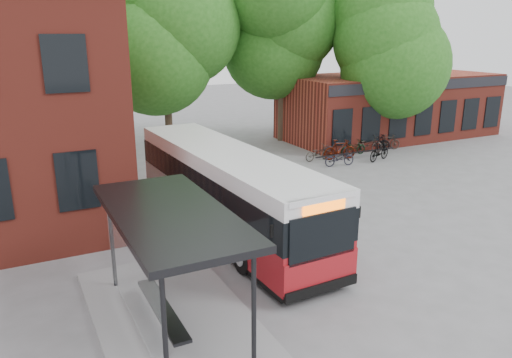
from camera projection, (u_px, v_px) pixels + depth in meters
name	position (u px, v px, depth m)	size (l,w,h in m)	color
ground	(313.00, 268.00, 14.60)	(100.00, 100.00, 0.00)	slate
shop_row	(390.00, 106.00, 32.50)	(14.00, 6.20, 4.00)	maroon
bus_shelter	(173.00, 269.00, 11.39)	(3.60, 7.00, 2.90)	black
bike_rail	(356.00, 155.00, 27.11)	(5.20, 0.10, 0.38)	black
tree_0	(31.00, 56.00, 24.14)	(7.92, 7.92, 11.00)	#215A18
tree_1	(166.00, 58.00, 28.10)	(7.92, 7.92, 10.40)	#215A18
tree_2	(282.00, 51.00, 30.19)	(7.92, 7.92, 11.00)	#215A18
tree_3	(390.00, 67.00, 29.17)	(7.04, 7.04, 9.28)	#215A18
city_bus	(226.00, 191.00, 17.07)	(2.37, 11.12, 2.83)	maroon
bicycle_0	(318.00, 153.00, 26.64)	(0.56, 1.61, 0.85)	#37332F
bicycle_1	(340.00, 150.00, 26.87)	(0.51, 1.82, 1.10)	#431106
bicycle_2	(339.00, 158.00, 25.57)	(0.57, 1.63, 0.86)	black
bicycle_3	(339.00, 149.00, 27.18)	(0.49, 1.73, 1.04)	#24232B
bicycle_4	(353.00, 148.00, 27.86)	(0.56, 1.62, 0.85)	black
bicycle_5	(379.00, 151.00, 26.59)	(0.50, 1.77, 1.06)	black
bicycle_6	(367.00, 144.00, 28.36)	(0.64, 1.84, 0.96)	#372E29
bicycle_7	(376.00, 142.00, 28.77)	(0.47, 1.67, 1.01)	black
bicycle_extra_0	(388.00, 142.00, 29.08)	(0.43, 1.53, 0.92)	#2A231E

